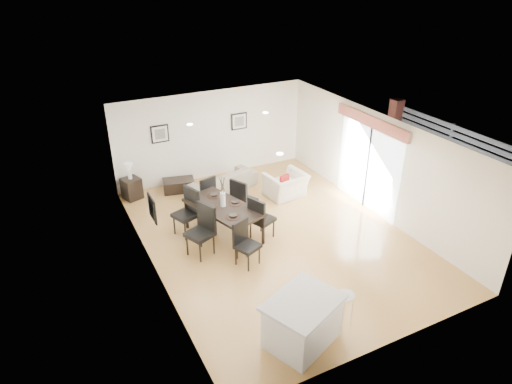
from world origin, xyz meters
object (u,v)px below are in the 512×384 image
coffee_table (179,185)px  side_table (132,188)px  dining_chair_wnear (203,227)px  dining_chair_foot (206,193)px  dining_chair_efar (242,198)px  armchair (286,185)px  dining_chair_wfar (188,209)px  dining_chair_enear (260,217)px  dining_chair_head (244,240)px  sofa (223,181)px  bar_stool (345,299)px  kitchen_island (302,321)px  dining_table (223,209)px

coffee_table → side_table: bearing=-173.5°
dining_chair_wnear → dining_chair_foot: (0.73, 1.70, -0.08)m
dining_chair_wnear → dining_chair_efar: bearing=100.2°
side_table → armchair: bearing=-25.1°
coffee_table → armchair: bearing=-20.1°
armchair → dining_chair_wnear: 3.51m
dining_chair_wnear → dining_chair_wfar: size_ratio=1.04×
dining_chair_enear → dining_chair_head: bearing=110.5°
dining_chair_wnear → side_table: 3.58m
dining_chair_enear → armchair: bearing=-68.5°
coffee_table → dining_chair_foot: bearing=-68.2°
sofa → dining_chair_wnear: bearing=41.4°
dining_chair_wnear → bar_stool: bearing=0.6°
dining_chair_wnear → kitchen_island: bearing=-13.4°
dining_table → dining_chair_foot: 1.25m
dining_chair_wfar → dining_chair_efar: size_ratio=1.00×
dining_table → dining_chair_enear: (0.71, -0.54, -0.12)m
dining_table → bar_stool: size_ratio=3.08×
side_table → bar_stool: size_ratio=0.86×
armchair → dining_chair_efar: bearing=15.8°
armchair → dining_table: dining_table is taller
kitchen_island → side_table: bearing=79.1°
armchair → kitchen_island: kitchen_island is taller
armchair → dining_chair_head: size_ratio=1.02×
dining_table → coffee_table: (-0.23, 2.84, -0.57)m
dining_chair_wfar → dining_chair_wnear: bearing=-20.5°
dining_table → side_table: size_ratio=3.59×
armchair → dining_chair_foot: dining_chair_foot is taller
dining_chair_wfar → kitchen_island: 4.42m
sofa → dining_table: 2.49m
dining_chair_efar → coffee_table: 2.61m
dining_chair_wnear → dining_chair_head: (0.67, -0.79, -0.09)m
dining_table → bar_stool: 3.92m
armchair → dining_chair_wfar: bearing=4.8°
dining_chair_head → side_table: dining_chair_head is taller
kitchen_island → dining_chair_head: bearing=65.0°
coffee_table → bar_stool: (0.98, -6.69, 0.44)m
dining_table → dining_chair_efar: size_ratio=1.87×
dining_table → coffee_table: size_ratio=2.48×
dining_chair_wnear → dining_chair_foot: size_ratio=1.14×
side_table → bar_stool: 7.22m
dining_table → dining_chair_wfar: size_ratio=1.87×
armchair → dining_chair_wnear: dining_chair_wnear is taller
dining_chair_enear → dining_chair_wnear: bearing=63.7°
dining_table → side_table: (-1.56, 2.99, -0.44)m
armchair → bar_stool: (-1.65, -4.98, 0.27)m
dining_chair_enear → dining_chair_foot: (-0.69, 1.78, -0.03)m
sofa → bar_stool: 6.11m
sofa → dining_chair_wfar: (-1.66, -1.72, 0.36)m
coffee_table → dining_chair_head: bearing=-74.4°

